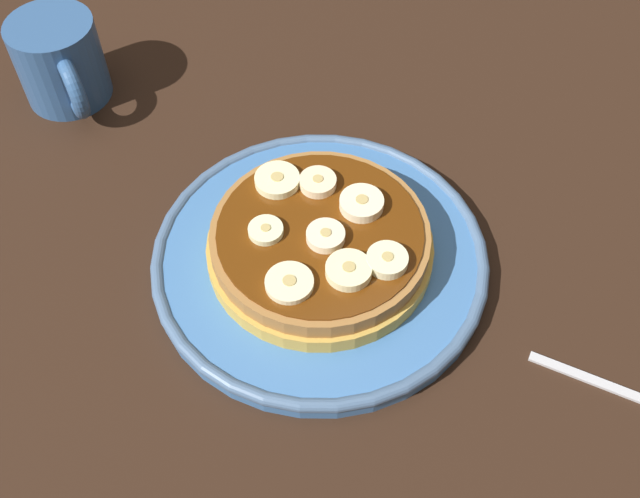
{
  "coord_description": "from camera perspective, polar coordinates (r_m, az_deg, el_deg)",
  "views": [
    {
      "loc": [
        30.06,
        -15.76,
        47.93
      ],
      "look_at": [
        0.0,
        0.0,
        2.16
      ],
      "focal_mm": 41.82,
      "sensor_mm": 36.0,
      "label": 1
    }
  ],
  "objects": [
    {
      "name": "banana_slice_5",
      "position": [
        0.56,
        3.2,
        3.47
      ],
      "size": [
        3.37,
        3.37,
        1.06
      ],
      "color": "#FEEDC0",
      "rests_on": "pancake_stack"
    },
    {
      "name": "banana_slice_7",
      "position": [
        0.52,
        -2.36,
        -2.64
      ],
      "size": [
        3.46,
        3.46,
        0.73
      ],
      "color": "#F6EAB7",
      "rests_on": "pancake_stack"
    },
    {
      "name": "banana_slice_1",
      "position": [
        0.55,
        -4.17,
        1.39
      ],
      "size": [
        2.62,
        2.62,
        0.77
      ],
      "color": "#EDF0B8",
      "rests_on": "pancake_stack"
    },
    {
      "name": "banana_slice_2",
      "position": [
        0.53,
        1.92,
        -1.8
      ],
      "size": [
        3.32,
        3.32,
        1.0
      ],
      "color": "#FAF2B3",
      "rests_on": "pancake_stack"
    },
    {
      "name": "pancake_stack",
      "position": [
        0.56,
        0.08,
        0.58
      ],
      "size": [
        17.31,
        17.48,
        3.0
      ],
      "color": "gold",
      "rests_on": "plate"
    },
    {
      "name": "fork",
      "position": [
        0.57,
        22.81,
        -10.23
      ],
      "size": [
        10.95,
        8.64,
        0.5
      ],
      "color": "silver",
      "rests_on": "ground_plane"
    },
    {
      "name": "banana_slice_3",
      "position": [
        0.58,
        -3.29,
        5.25
      ],
      "size": [
        3.52,
        3.52,
        0.91
      ],
      "color": "#F6F1B4",
      "rests_on": "pancake_stack"
    },
    {
      "name": "banana_slice_4",
      "position": [
        0.58,
        -0.17,
        5.09
      ],
      "size": [
        2.89,
        2.89,
        0.97
      ],
      "color": "#FBE1B2",
      "rests_on": "pancake_stack"
    },
    {
      "name": "banana_slice_6",
      "position": [
        0.53,
        5.15,
        -0.9
      ],
      "size": [
        3.01,
        3.01,
        1.02
      ],
      "color": "#F1EEB8",
      "rests_on": "pancake_stack"
    },
    {
      "name": "ground_plane",
      "position": [
        0.6,
        -0.0,
        -2.08
      ],
      "size": [
        140.0,
        140.0,
        3.0
      ],
      "primitive_type": "cube",
      "color": "black"
    },
    {
      "name": "plate",
      "position": [
        0.58,
        -0.0,
        -0.71
      ],
      "size": [
        26.16,
        26.16,
        1.77
      ],
      "color": "#3F72B2",
      "rests_on": "ground_plane"
    },
    {
      "name": "banana_slice_0",
      "position": [
        0.54,
        0.22,
        0.88
      ],
      "size": [
        2.87,
        2.87,
        0.96
      ],
      "color": "#FCE7BE",
      "rests_on": "pancake_stack"
    },
    {
      "name": "coffee_mug",
      "position": [
        0.73,
        -19.24,
        13.39
      ],
      "size": [
        10.89,
        7.81,
        7.81
      ],
      "color": "#33598C",
      "rests_on": "ground_plane"
    }
  ]
}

